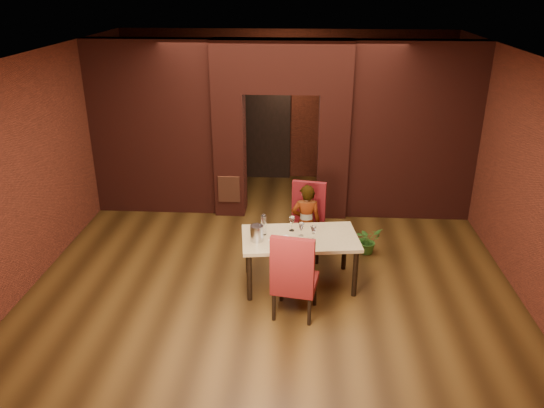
{
  "coord_description": "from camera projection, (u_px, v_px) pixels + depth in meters",
  "views": [
    {
      "loc": [
        0.42,
        -7.35,
        4.14
      ],
      "look_at": [
        -0.04,
        0.0,
        1.0
      ],
      "focal_mm": 35.0,
      "sensor_mm": 36.0,
      "label": 1
    }
  ],
  "objects": [
    {
      "name": "potted_plant",
      "position": [
        368.0,
        240.0,
        8.61
      ],
      "size": [
        0.53,
        0.51,
        0.45
      ],
      "primitive_type": "imported",
      "rotation": [
        0.0,
        0.0,
        0.56
      ],
      "color": "#366F25",
      "rests_on": "ground"
    },
    {
      "name": "wing_wall_left",
      "position": [
        153.0,
        129.0,
        9.74
      ],
      "size": [
        2.28,
        0.35,
        3.2
      ],
      "primitive_type": "cube",
      "color": "maroon",
      "rests_on": "ground"
    },
    {
      "name": "dining_table",
      "position": [
        299.0,
        260.0,
        7.67
      ],
      "size": [
        1.74,
        1.13,
        0.77
      ],
      "primitive_type": "cube",
      "rotation": [
        0.0,
        0.0,
        0.13
      ],
      "color": "tan",
      "rests_on": "ground"
    },
    {
      "name": "pillar_left",
      "position": [
        230.0,
        153.0,
        9.84
      ],
      "size": [
        0.55,
        0.55,
        2.3
      ],
      "primitive_type": "cube",
      "color": "maroon",
      "rests_on": "ground"
    },
    {
      "name": "floor",
      "position": [
        275.0,
        262.0,
        8.39
      ],
      "size": [
        8.0,
        8.0,
        0.0
      ],
      "primitive_type": "plane",
      "color": "#4A3012",
      "rests_on": "ground"
    },
    {
      "name": "rear_door_frame",
      "position": [
        267.0,
        132.0,
        11.59
      ],
      "size": [
        1.02,
        0.04,
        2.22
      ],
      "primitive_type": "cube",
      "color": "black",
      "rests_on": "ground"
    },
    {
      "name": "wine_glass_b",
      "position": [
        301.0,
        230.0,
        7.5
      ],
      "size": [
        0.08,
        0.08,
        0.2
      ],
      "primitive_type": null,
      "color": "white",
      "rests_on": "dining_table"
    },
    {
      "name": "person_seated",
      "position": [
        306.0,
        223.0,
        8.26
      ],
      "size": [
        0.48,
        0.33,
        1.27
      ],
      "primitive_type": "imported",
      "rotation": [
        0.0,
        0.0,
        3.21
      ],
      "color": "white",
      "rests_on": "ground"
    },
    {
      "name": "chair_far",
      "position": [
        306.0,
        222.0,
        8.38
      ],
      "size": [
        0.62,
        0.62,
        1.19
      ],
      "primitive_type": "cube",
      "rotation": [
        0.0,
        0.0,
        -0.17
      ],
      "color": "maroon",
      "rests_on": "ground"
    },
    {
      "name": "pillar_right",
      "position": [
        333.0,
        155.0,
        9.73
      ],
      "size": [
        0.55,
        0.55,
        2.3
      ],
      "primitive_type": "cube",
      "color": "maroon",
      "rests_on": "ground"
    },
    {
      "name": "wall_front",
      "position": [
        245.0,
        335.0,
        4.1
      ],
      "size": [
        7.0,
        0.04,
        3.2
      ],
      "primitive_type": "cube",
      "color": "maroon",
      "rests_on": "ground"
    },
    {
      "name": "wine_bucket",
      "position": [
        257.0,
        233.0,
        7.36
      ],
      "size": [
        0.19,
        0.19,
        0.23
      ],
      "primitive_type": "cylinder",
      "color": "#B2B2B9",
      "rests_on": "dining_table"
    },
    {
      "name": "tasting_sheet",
      "position": [
        282.0,
        240.0,
        7.41
      ],
      "size": [
        0.38,
        0.36,
        0.0
      ],
      "primitive_type": "cube",
      "rotation": [
        0.0,
        0.0,
        0.59
      ],
      "color": "white",
      "rests_on": "dining_table"
    },
    {
      "name": "rear_door",
      "position": [
        267.0,
        131.0,
        11.62
      ],
      "size": [
        0.9,
        0.08,
        2.1
      ],
      "primitive_type": "cube",
      "color": "black",
      "rests_on": "ground"
    },
    {
      "name": "lintel",
      "position": [
        282.0,
        66.0,
        9.15
      ],
      "size": [
        2.45,
        0.55,
        0.9
      ],
      "primitive_type": "cube",
      "color": "maroon",
      "rests_on": "ground"
    },
    {
      "name": "wing_wall_right",
      "position": [
        413.0,
        133.0,
        9.47
      ],
      "size": [
        2.28,
        0.35,
        3.2
      ],
      "primitive_type": "cube",
      "color": "maroon",
      "rests_on": "ground"
    },
    {
      "name": "wall_left",
      "position": [
        43.0,
        162.0,
        7.97
      ],
      "size": [
        0.04,
        8.0,
        3.2
      ],
      "primitive_type": "cube",
      "color": "maroon",
      "rests_on": "ground"
    },
    {
      "name": "wine_glass_c",
      "position": [
        313.0,
        233.0,
        7.38
      ],
      "size": [
        0.09,
        0.09,
        0.21
      ],
      "primitive_type": null,
      "color": "silver",
      "rests_on": "dining_table"
    },
    {
      "name": "vent_panel",
      "position": [
        229.0,
        189.0,
        9.8
      ],
      "size": [
        0.4,
        0.03,
        0.5
      ],
      "primitive_type": "cube",
      "color": "#AB5331",
      "rests_on": "ground"
    },
    {
      "name": "chair_near",
      "position": [
        295.0,
        273.0,
        6.9
      ],
      "size": [
        0.64,
        0.64,
        1.23
      ],
      "primitive_type": "cube",
      "rotation": [
        0.0,
        0.0,
        2.98
      ],
      "color": "maroon",
      "rests_on": "ground"
    },
    {
      "name": "water_bottle",
      "position": [
        264.0,
        224.0,
        7.52
      ],
      "size": [
        0.07,
        0.07,
        0.32
      ],
      "primitive_type": "cylinder",
      "color": "white",
      "rests_on": "dining_table"
    },
    {
      "name": "ceiling",
      "position": [
        275.0,
        54.0,
        7.14
      ],
      "size": [
        7.0,
        8.0,
        0.04
      ],
      "primitive_type": "cube",
      "color": "silver",
      "rests_on": "ground"
    },
    {
      "name": "wine_glass_a",
      "position": [
        292.0,
        224.0,
        7.66
      ],
      "size": [
        0.09,
        0.09,
        0.22
      ],
      "primitive_type": null,
      "color": "silver",
      "rests_on": "dining_table"
    },
    {
      "name": "wall_right",
      "position": [
        519.0,
        172.0,
        7.57
      ],
      "size": [
        0.04,
        8.0,
        3.2
      ],
      "primitive_type": "cube",
      "color": "maroon",
      "rests_on": "ground"
    },
    {
      "name": "wall_back",
      "position": [
        286.0,
        106.0,
        11.44
      ],
      "size": [
        7.0,
        0.04,
        3.2
      ],
      "primitive_type": "cube",
      "color": "maroon",
      "rests_on": "ground"
    }
  ]
}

